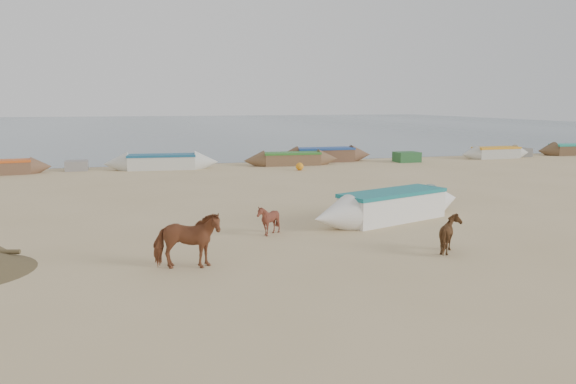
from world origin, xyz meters
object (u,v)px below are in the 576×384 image
object	(u,v)px
cow_adult	(187,241)
calf_front	(268,220)
near_canoe	(393,206)
calf_right	(452,234)

from	to	relation	value
cow_adult	calf_front	distance (m)	3.76
calf_front	near_canoe	distance (m)	4.50
cow_adult	calf_right	bearing A→B (deg)	-83.45
calf_front	calf_right	world-z (taller)	calf_right
cow_adult	calf_front	xyz separation A→B (m)	(2.64, 2.66, -0.21)
cow_adult	calf_front	bearing A→B (deg)	-33.84
near_canoe	cow_adult	bearing A→B (deg)	-172.93
cow_adult	near_canoe	xyz separation A→B (m)	(7.06, 3.52, -0.18)
calf_front	calf_right	xyz separation A→B (m)	(4.05, -3.18, 0.02)
cow_adult	near_canoe	world-z (taller)	cow_adult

